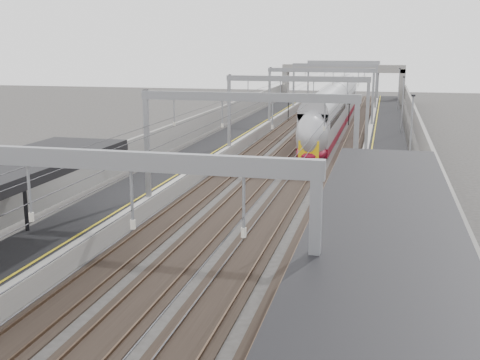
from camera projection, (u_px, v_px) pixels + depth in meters
The scene contains 13 objects.
platform_left at pixel (220, 146), 59.91m from camera, with size 4.00×120.00×1.00m, color black.
platform_right at pixel (385, 152), 56.24m from camera, with size 4.00×120.00×1.00m, color black.
tracks at pixel (300, 153), 58.17m from camera, with size 11.40×140.00×0.20m.
overhead_line at pixel (310, 86), 63.12m from camera, with size 13.00×140.00×6.60m.
canopy_right at pixel (386, 252), 15.38m from camera, with size 4.40×30.00×4.24m.
overbridge at pixel (343, 73), 109.19m from camera, with size 22.00×2.20×6.90m.
wall_left at pixel (190, 134), 60.40m from camera, with size 0.30×120.00×3.20m, color gray.
wall_right at pixel (421, 142), 55.27m from camera, with size 0.30×120.00×3.20m, color gray.
train at pixel (333, 111), 75.11m from camera, with size 2.86×52.08×4.51m.
bench at pixel (381, 263), 24.71m from camera, with size 0.52×1.62×0.82m.
signal_green at pixel (288, 104), 82.78m from camera, with size 0.32×0.32×3.48m.
signal_red_near at pixel (349, 107), 78.86m from camera, with size 0.32×0.32×3.48m.
signal_red_far at pixel (367, 104), 81.94m from camera, with size 0.32×0.32×3.48m.
Camera 1 is at (7.81, -12.09, 10.25)m, focal length 45.00 mm.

